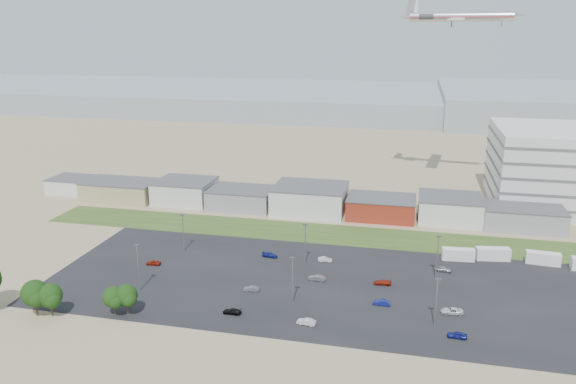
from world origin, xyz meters
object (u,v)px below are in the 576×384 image
(parked_car_13, at_px, (306,322))
(parked_car_3, at_px, (232,311))
(parked_car_5, at_px, (153,263))
(parked_car_10, at_px, (113,298))
(parked_car_4, at_px, (251,289))
(parked_car_7, at_px, (317,278))
(airliner, at_px, (461,17))
(parked_car_12, at_px, (382,282))
(box_trailer_a, at_px, (458,254))
(parked_car_6, at_px, (270,255))
(parked_car_1, at_px, (382,302))
(parked_car_2, at_px, (457,335))
(parked_car_8, at_px, (443,269))
(parked_car_0, at_px, (452,311))
(parked_car_11, at_px, (325,259))

(parked_car_13, bearing_deg, parked_car_3, -87.63)
(parked_car_5, xyz_separation_m, parked_car_10, (0.13, -19.12, 0.03))
(parked_car_4, distance_m, parked_car_7, 15.39)
(airliner, bearing_deg, parked_car_12, -94.69)
(airliner, xyz_separation_m, parked_car_10, (-71.93, -108.41, -58.25))
(box_trailer_a, distance_m, parked_car_6, 46.38)
(box_trailer_a, xyz_separation_m, parked_car_1, (-16.72, -28.18, -0.84))
(parked_car_7, relative_size, parked_car_13, 1.04)
(parked_car_1, height_order, parked_car_2, parked_car_2)
(parked_car_7, bearing_deg, parked_car_8, 117.93)
(parked_car_8, xyz_separation_m, parked_car_13, (-26.56, -31.38, -0.02))
(parked_car_0, xyz_separation_m, parked_car_13, (-27.43, -10.69, 0.00))
(parked_car_8, relative_size, parked_car_11, 1.08)
(airliner, relative_size, parked_car_11, 11.89)
(box_trailer_a, bearing_deg, parked_car_12, -137.71)
(parked_car_7, bearing_deg, parked_car_13, 10.02)
(parked_car_0, bearing_deg, parked_car_11, -130.58)
(parked_car_0, height_order, parked_car_11, parked_car_0)
(airliner, relative_size, parked_car_13, 11.10)
(parked_car_8, relative_size, parked_car_12, 0.96)
(airliner, bearing_deg, parked_car_0, -85.27)
(airliner, bearing_deg, parked_car_10, -116.95)
(parked_car_12, bearing_deg, airliner, 165.34)
(parked_car_1, height_order, parked_car_11, parked_car_1)
(parked_car_3, xyz_separation_m, parked_car_10, (-26.01, -0.17, 0.09))
(parked_car_1, height_order, parked_car_8, parked_car_8)
(parked_car_1, distance_m, parked_car_8, 23.97)
(parked_car_4, height_order, parked_car_10, parked_car_10)
(parked_car_6, height_order, parked_car_13, parked_car_13)
(parked_car_4, bearing_deg, parked_car_0, 81.00)
(parked_car_5, bearing_deg, parked_car_0, 78.98)
(parked_car_11, bearing_deg, parked_car_1, -150.23)
(parked_car_0, distance_m, parked_car_10, 69.41)
(parked_car_7, bearing_deg, parked_car_12, 100.21)
(parked_car_4, bearing_deg, parked_car_12, 101.29)
(parked_car_4, distance_m, parked_car_11, 23.49)
(parked_car_5, xyz_separation_m, parked_car_6, (26.09, 11.01, -0.03))
(parked_car_2, relative_size, parked_car_3, 0.95)
(parked_car_0, height_order, parked_car_12, parked_car_0)
(parked_car_1, bearing_deg, parked_car_8, 148.57)
(airliner, distance_m, parked_car_8, 97.24)
(parked_car_0, bearing_deg, parked_car_8, 177.12)
(parked_car_8, bearing_deg, parked_car_11, 98.07)
(parked_car_3, height_order, parked_car_12, parked_car_12)
(parked_car_2, xyz_separation_m, parked_car_7, (-29.42, 18.54, 0.02))
(parked_car_1, relative_size, parked_car_10, 0.83)
(parked_car_2, bearing_deg, parked_car_1, -121.32)
(parked_car_2, height_order, parked_car_3, parked_car_2)
(parked_car_5, relative_size, parked_car_12, 0.92)
(parked_car_0, relative_size, parked_car_13, 1.18)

